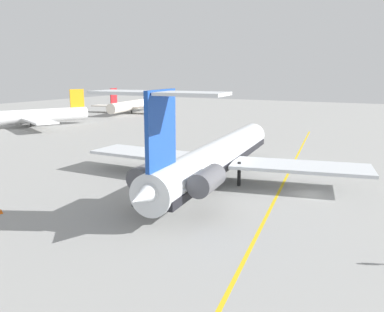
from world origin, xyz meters
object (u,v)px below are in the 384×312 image
Objects in this scene: airliner_mid_right at (27,117)px; ground_crew_near_tail at (146,141)px; main_jetliner at (215,157)px; safety_cone_nose at (1,211)px; airliner_far_right at (133,105)px.

airliner_mid_right is 45.18m from ground_crew_near_tail.
main_jetliner is 81.43× the size of safety_cone_nose.
main_jetliner is at bearing -34.72° from safety_cone_nose.
safety_cone_nose is at bearing 139.52° from main_jetliner.
ground_crew_near_tail is at bearing -150.94° from airliner_far_right.
ground_crew_near_tail is at bearing 105.53° from airliner_mid_right.
ground_crew_near_tail is (-8.38, -44.36, -1.80)m from airliner_mid_right.
airliner_mid_right reaches higher than ground_crew_near_tail.
main_jetliner is 73.14m from airliner_mid_right.
main_jetliner reaches higher than safety_cone_nose.
airliner_far_right is at bearing 28.80° from safety_cone_nose.
main_jetliner is 26.30m from safety_cone_nose.
main_jetliner is 1.43× the size of airliner_far_right.
airliner_far_right is 57.04× the size of safety_cone_nose.
main_jetliner is 30.12m from ground_crew_near_tail.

